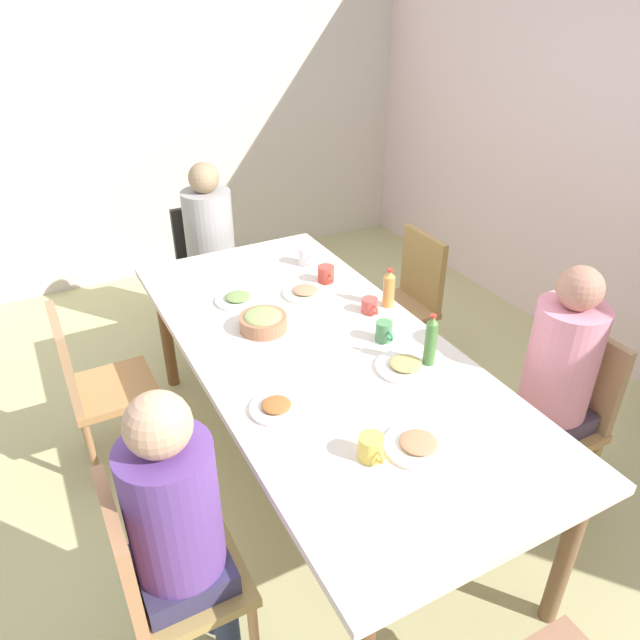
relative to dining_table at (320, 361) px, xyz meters
The scene contains 24 objects.
ground_plane 0.71m from the dining_table, ahead, with size 6.55×6.55×0.00m, color #BFB981.
wall_left 2.85m from the dining_table, behind, with size 0.12×4.51×2.60m, color beige.
dining_table is the anchor object (origin of this frame).
chair_0 1.61m from the dining_table, behind, with size 0.40×0.40×0.90m.
person_0 1.51m from the dining_table, behind, with size 0.31×0.31×1.23m.
chair_1 1.13m from the dining_table, 123.36° to the left, with size 0.40×0.40×0.90m.
chair_2 1.13m from the dining_table, 56.64° to the right, with size 0.40×0.40×0.90m.
person_2 1.03m from the dining_table, 53.89° to the right, with size 0.30×0.30×1.24m.
chair_3 1.13m from the dining_table, 123.36° to the right, with size 0.40×0.40×0.90m.
chair_4 1.13m from the dining_table, 56.64° to the left, with size 0.40×0.40×0.90m.
person_4 1.03m from the dining_table, 53.89° to the left, with size 0.30×0.30×1.25m.
plate_0 0.40m from the dining_table, 39.24° to the left, with size 0.25×0.25×0.04m.
plate_1 0.52m from the dining_table, 160.64° to the left, with size 0.23×0.23×0.04m.
plate_2 0.47m from the dining_table, 49.37° to the right, with size 0.21×0.21×0.04m.
plate_3 0.73m from the dining_table, ahead, with size 0.25×0.25×0.04m.
plate_4 0.61m from the dining_table, 164.21° to the right, with size 0.23×0.23×0.04m.
bowl_0 0.33m from the dining_table, 149.86° to the right, with size 0.22×0.22×0.09m.
cup_0 0.72m from the dining_table, 13.46° to the right, with size 0.13×0.09×0.09m.
cup_1 0.42m from the dining_table, 115.12° to the left, with size 0.12×0.08×0.07m.
cup_2 0.67m from the dining_table, 149.21° to the left, with size 0.13×0.09×0.09m.
cup_3 0.89m from the dining_table, 157.34° to the left, with size 0.12×0.09×0.10m.
cup_4 0.32m from the dining_table, 75.45° to the left, with size 0.11×0.08×0.10m.
bottle_0 0.55m from the dining_table, 110.97° to the left, with size 0.06×0.06×0.20m.
bottle_1 0.52m from the dining_table, 46.06° to the left, with size 0.05×0.05×0.25m.
Camera 1 is at (1.98, -1.05, 2.27)m, focal length 33.65 mm.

